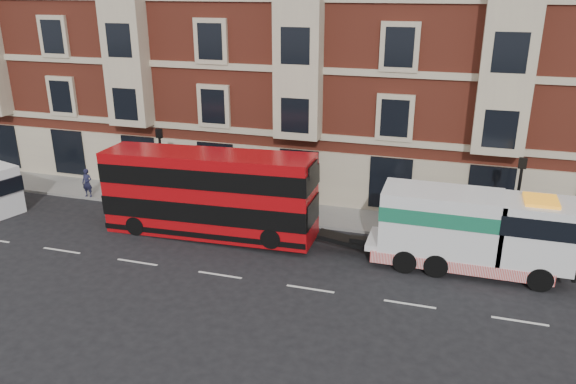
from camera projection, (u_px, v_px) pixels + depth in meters
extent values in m
plane|color=black|center=(220.00, 275.00, 23.96)|extent=(120.00, 120.00, 0.00)
cube|color=slate|center=(275.00, 210.00, 30.66)|extent=(90.00, 3.00, 0.15)
cube|color=maroon|center=(320.00, 31.00, 34.15)|extent=(45.00, 12.00, 18.00)
cylinder|color=black|center=(162.00, 171.00, 30.42)|extent=(0.14, 0.14, 4.00)
cube|color=black|center=(159.00, 133.00, 29.69)|extent=(0.35, 0.15, 0.50)
cylinder|color=black|center=(516.00, 207.00, 25.48)|extent=(0.14, 0.14, 4.00)
cube|color=black|center=(523.00, 163.00, 24.75)|extent=(0.35, 0.15, 0.50)
cube|color=#AA090E|center=(209.00, 194.00, 27.06)|extent=(10.38, 2.32, 4.08)
cube|color=black|center=(209.00, 205.00, 27.27)|extent=(10.42, 2.38, 0.97)
cube|color=black|center=(207.00, 173.00, 26.69)|extent=(10.42, 2.38, 0.93)
cylinder|color=black|center=(136.00, 226.00, 27.68)|extent=(0.96, 0.30, 0.96)
cylinder|color=black|center=(157.00, 210.00, 29.55)|extent=(0.96, 0.30, 0.96)
cylinder|color=black|center=(271.00, 238.00, 25.65)|extent=(0.96, 0.30, 0.96)
cylinder|color=black|center=(285.00, 221.00, 27.53)|extent=(0.96, 0.30, 0.96)
cube|color=silver|center=(465.00, 250.00, 24.22)|extent=(8.34, 2.13, 0.28)
cube|color=silver|center=(536.00, 232.00, 23.06)|extent=(2.97, 2.32, 2.69)
cube|color=silver|center=(441.00, 221.00, 24.09)|extent=(5.01, 2.32, 2.69)
cube|color=#176849|center=(442.00, 211.00, 23.93)|extent=(5.05, 2.36, 0.65)
cube|color=red|center=(459.00, 256.00, 24.38)|extent=(7.42, 2.38, 0.51)
cylinder|color=black|center=(540.00, 279.00, 22.59)|extent=(1.02, 0.32, 1.02)
cylinder|color=black|center=(535.00, 256.00, 24.47)|extent=(1.02, 0.32, 1.02)
cylinder|color=black|center=(436.00, 265.00, 23.71)|extent=(1.02, 0.37, 1.02)
cylinder|color=black|center=(438.00, 245.00, 25.59)|extent=(1.02, 0.37, 1.02)
cylinder|color=black|center=(405.00, 261.00, 24.07)|extent=(1.02, 0.37, 1.02)
cylinder|color=black|center=(410.00, 241.00, 25.95)|extent=(1.02, 0.37, 1.02)
cylinder|color=black|center=(15.00, 202.00, 30.94)|extent=(0.81, 0.46, 0.77)
imported|color=#1B1C37|center=(87.00, 183.00, 32.12)|extent=(0.63, 0.43, 1.66)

